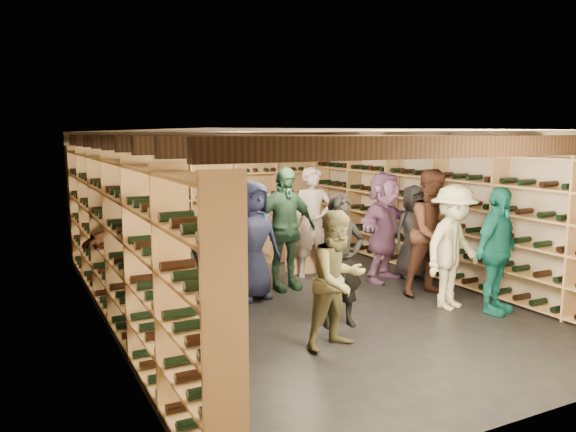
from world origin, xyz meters
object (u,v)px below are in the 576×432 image
(person_3, at_px, (453,247))
(person_11, at_px, (384,227))
(crate_loose, at_px, (327,253))
(person_1, at_px, (341,262))
(person_10, at_px, (284,229))
(person_12, at_px, (414,232))
(crate_stack_left, at_px, (302,257))
(person_6, at_px, (252,240))
(person_2, at_px, (338,280))
(person_0, at_px, (170,267))
(person_7, at_px, (313,223))
(person_8, at_px, (434,233))
(person_4, at_px, (497,251))
(person_5, at_px, (134,243))
(person_9, at_px, (254,231))
(crate_stack_right, at_px, (275,243))

(person_3, xyz_separation_m, person_11, (0.05, 1.62, 0.04))
(crate_loose, relative_size, person_1, 0.31)
(person_10, bearing_deg, person_11, -12.72)
(crate_loose, xyz_separation_m, person_12, (0.48, -1.96, 0.69))
(crate_stack_left, xyz_separation_m, person_6, (-1.39, -1.07, 0.60))
(person_1, distance_m, person_2, 0.70)
(person_0, relative_size, person_7, 0.97)
(crate_loose, xyz_separation_m, person_3, (-0.11, -3.49, 0.77))
(person_8, distance_m, person_11, 1.01)
(person_0, relative_size, person_4, 1.05)
(person_5, height_order, person_9, person_5)
(person_8, bearing_deg, person_11, 101.06)
(crate_loose, xyz_separation_m, person_7, (-0.97, -1.15, 0.83))
(person_1, bearing_deg, crate_stack_left, 78.34)
(person_10, height_order, person_11, person_10)
(person_2, height_order, person_12, same)
(crate_stack_right, xyz_separation_m, person_11, (0.95, -2.06, 0.55))
(person_1, distance_m, person_6, 1.66)
(person_2, relative_size, person_9, 0.98)
(person_7, height_order, person_9, person_7)
(crate_stack_right, relative_size, person_2, 0.44)
(crate_stack_right, height_order, person_3, person_3)
(crate_loose, relative_size, person_6, 0.29)
(person_7, distance_m, person_8, 2.02)
(person_4, relative_size, person_6, 0.99)
(person_1, xyz_separation_m, person_7, (0.89, 2.27, 0.10))
(person_0, xyz_separation_m, person_6, (1.52, 1.20, -0.03))
(person_2, xyz_separation_m, person_10, (0.53, 2.41, 0.17))
(crate_stack_left, relative_size, person_2, 0.35)
(person_2, bearing_deg, crate_loose, 50.57)
(person_3, relative_size, person_10, 0.91)
(person_0, height_order, person_3, person_0)
(person_7, bearing_deg, person_5, -162.53)
(person_11, bearing_deg, person_12, -33.03)
(person_5, relative_size, person_9, 1.06)
(person_11, bearing_deg, person_6, 155.15)
(person_5, bearing_deg, person_10, -21.84)
(person_12, bearing_deg, crate_loose, 109.44)
(person_5, xyz_separation_m, person_11, (3.82, -0.73, 0.05))
(person_5, bearing_deg, person_12, -20.68)
(crate_stack_left, distance_m, person_12, 1.94)
(person_3, bearing_deg, person_4, -63.40)
(person_0, distance_m, person_12, 4.49)
(crate_loose, bearing_deg, person_0, -141.90)
(person_3, relative_size, person_4, 1.01)
(crate_stack_right, bearing_deg, person_11, -65.21)
(person_0, height_order, person_11, same)
(crate_stack_right, distance_m, person_3, 3.82)
(person_4, relative_size, person_9, 1.07)
(person_1, xyz_separation_m, person_5, (-2.02, 2.28, 0.01))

